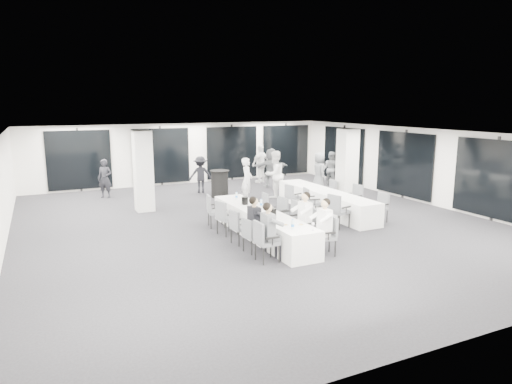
{
  "coord_description": "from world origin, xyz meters",
  "views": [
    {
      "loc": [
        -5.99,
        -12.59,
        3.71
      ],
      "look_at": [
        -0.09,
        -0.2,
        1.03
      ],
      "focal_mm": 32.0,
      "sensor_mm": 36.0,
      "label": 1
    }
  ],
  "objects_px": {
    "chair_side_left_near": "(337,209)",
    "standing_guest_e": "(319,169)",
    "chair_main_right_near": "(328,233)",
    "ice_bucket_near": "(272,213)",
    "standing_guest_b": "(275,171)",
    "banquet_table_side": "(325,201)",
    "standing_guest_d": "(261,161)",
    "chair_main_left_fourth": "(225,216)",
    "chair_main_left_far": "(214,209)",
    "chair_side_right_near": "(380,205)",
    "chair_side_left_mid": "(310,200)",
    "standing_guest_g": "(105,176)",
    "ice_bucket_far": "(245,201)",
    "chair_side_left_far": "(292,195)",
    "standing_guest_h": "(331,166)",
    "banquet_table_main": "(261,224)",
    "standing_guest_a": "(247,177)",
    "chair_main_left_second": "(251,233)",
    "chair_main_right_second": "(308,224)",
    "chair_main_right_mid": "(291,216)",
    "standing_guest_f": "(271,165)",
    "chair_side_right_far": "(330,190)",
    "chair_main_left_near": "(264,239)",
    "cocktail_table": "(220,184)",
    "chair_main_right_fourth": "(279,211)",
    "chair_main_right_far": "(262,205)",
    "chair_main_left_mid": "(238,225)",
    "chair_side_right_mid": "(355,197)",
    "standing_guest_c": "(200,172)"
  },
  "relations": [
    {
      "from": "standing_guest_c",
      "to": "ice_bucket_near",
      "type": "relative_size",
      "value": 6.35
    },
    {
      "from": "banquet_table_main",
      "to": "chair_main_right_mid",
      "type": "distance_m",
      "value": 0.88
    },
    {
      "from": "banquet_table_side",
      "to": "chair_main_right_second",
      "type": "bearing_deg",
      "value": -130.61
    },
    {
      "from": "chair_main_left_mid",
      "to": "standing_guest_a",
      "type": "bearing_deg",
      "value": 143.98
    },
    {
      "from": "banquet_table_main",
      "to": "chair_side_left_near",
      "type": "height_order",
      "value": "chair_side_left_near"
    },
    {
      "from": "chair_main_left_fourth",
      "to": "standing_guest_f",
      "type": "xyz_separation_m",
      "value": [
        4.68,
        6.19,
        0.43
      ]
    },
    {
      "from": "standing_guest_b",
      "to": "chair_main_right_near",
      "type": "bearing_deg",
      "value": 57.38
    },
    {
      "from": "banquet_table_main",
      "to": "standing_guest_a",
      "type": "relative_size",
      "value": 2.61
    },
    {
      "from": "banquet_table_main",
      "to": "ice_bucket_far",
      "type": "relative_size",
      "value": 22.39
    },
    {
      "from": "banquet_table_side",
      "to": "standing_guest_e",
      "type": "xyz_separation_m",
      "value": [
        1.93,
        3.35,
        0.56
      ]
    },
    {
      "from": "chair_main_left_far",
      "to": "standing_guest_f",
      "type": "bearing_deg",
      "value": 148.48
    },
    {
      "from": "chair_main_right_near",
      "to": "ice_bucket_near",
      "type": "xyz_separation_m",
      "value": [
        -0.93,
        1.24,
        0.34
      ]
    },
    {
      "from": "chair_main_right_fourth",
      "to": "chair_main_right_far",
      "type": "distance_m",
      "value": 1.17
    },
    {
      "from": "chair_main_right_second",
      "to": "standing_guest_f",
      "type": "distance_m",
      "value": 8.54
    },
    {
      "from": "chair_side_left_mid",
      "to": "standing_guest_b",
      "type": "relative_size",
      "value": 0.46
    },
    {
      "from": "chair_side_left_far",
      "to": "banquet_table_side",
      "type": "bearing_deg",
      "value": 29.64
    },
    {
      "from": "chair_side_right_far",
      "to": "standing_guest_g",
      "type": "relative_size",
      "value": 0.53
    },
    {
      "from": "chair_main_right_near",
      "to": "standing_guest_b",
      "type": "relative_size",
      "value": 0.46
    },
    {
      "from": "banquet_table_side",
      "to": "standing_guest_d",
      "type": "bearing_deg",
      "value": 84.34
    },
    {
      "from": "chair_side_right_far",
      "to": "standing_guest_f",
      "type": "height_order",
      "value": "standing_guest_f"
    },
    {
      "from": "ice_bucket_near",
      "to": "ice_bucket_far",
      "type": "distance_m",
      "value": 1.82
    },
    {
      "from": "chair_main_right_second",
      "to": "chair_side_right_near",
      "type": "bearing_deg",
      "value": -67.07
    },
    {
      "from": "banquet_table_side",
      "to": "chair_side_right_mid",
      "type": "bearing_deg",
      "value": -33.01
    },
    {
      "from": "banquet_table_main",
      "to": "chair_main_left_far",
      "type": "relative_size",
      "value": 5.03
    },
    {
      "from": "chair_side_left_near",
      "to": "standing_guest_e",
      "type": "relative_size",
      "value": 0.55
    },
    {
      "from": "chair_main_left_far",
      "to": "chair_side_right_near",
      "type": "height_order",
      "value": "chair_main_left_far"
    },
    {
      "from": "chair_main_left_second",
      "to": "banquet_table_side",
      "type": "bearing_deg",
      "value": 114.23
    },
    {
      "from": "chair_main_left_fourth",
      "to": "chair_main_right_near",
      "type": "bearing_deg",
      "value": 16.59
    },
    {
      "from": "standing_guest_g",
      "to": "chair_side_right_mid",
      "type": "bearing_deg",
      "value": -9.14
    },
    {
      "from": "standing_guest_g",
      "to": "ice_bucket_far",
      "type": "height_order",
      "value": "standing_guest_g"
    },
    {
      "from": "chair_side_right_mid",
      "to": "ice_bucket_far",
      "type": "height_order",
      "value": "same"
    },
    {
      "from": "chair_main_left_second",
      "to": "standing_guest_b",
      "type": "height_order",
      "value": "standing_guest_b"
    },
    {
      "from": "chair_side_right_near",
      "to": "standing_guest_b",
      "type": "relative_size",
      "value": 0.44
    },
    {
      "from": "chair_main_left_second",
      "to": "ice_bucket_near",
      "type": "distance_m",
      "value": 0.87
    },
    {
      "from": "chair_main_right_fourth",
      "to": "standing_guest_g",
      "type": "relative_size",
      "value": 0.55
    },
    {
      "from": "chair_main_right_far",
      "to": "standing_guest_b",
      "type": "xyz_separation_m",
      "value": [
        2.08,
        3.06,
        0.55
      ]
    },
    {
      "from": "banquet_table_side",
      "to": "chair_main_left_near",
      "type": "height_order",
      "value": "chair_main_left_near"
    },
    {
      "from": "standing_guest_g",
      "to": "ice_bucket_far",
      "type": "xyz_separation_m",
      "value": [
        3.14,
        -6.58,
        -0.01
      ]
    },
    {
      "from": "chair_main_left_fourth",
      "to": "chair_main_right_mid",
      "type": "distance_m",
      "value": 1.87
    },
    {
      "from": "standing_guest_g",
      "to": "ice_bucket_near",
      "type": "bearing_deg",
      "value": -38.12
    },
    {
      "from": "chair_main_right_near",
      "to": "chair_side_left_mid",
      "type": "relative_size",
      "value": 1.0
    },
    {
      "from": "chair_side_left_far",
      "to": "standing_guest_h",
      "type": "bearing_deg",
      "value": 116.42
    },
    {
      "from": "chair_main_left_near",
      "to": "standing_guest_b",
      "type": "height_order",
      "value": "standing_guest_b"
    },
    {
      "from": "chair_side_right_near",
      "to": "standing_guest_d",
      "type": "height_order",
      "value": "standing_guest_d"
    },
    {
      "from": "chair_side_left_far",
      "to": "chair_side_right_mid",
      "type": "bearing_deg",
      "value": 35.77
    },
    {
      "from": "banquet_table_main",
      "to": "chair_main_right_second",
      "type": "xyz_separation_m",
      "value": [
        0.84,
        -1.14,
        0.19
      ]
    },
    {
      "from": "chair_main_right_mid",
      "to": "standing_guest_g",
      "type": "height_order",
      "value": "standing_guest_g"
    },
    {
      "from": "cocktail_table",
      "to": "standing_guest_b",
      "type": "xyz_separation_m",
      "value": [
        1.95,
        -1.0,
        0.51
      ]
    },
    {
      "from": "chair_main_right_mid",
      "to": "standing_guest_h",
      "type": "bearing_deg",
      "value": -38.11
    },
    {
      "from": "chair_main_left_second",
      "to": "standing_guest_d",
      "type": "xyz_separation_m",
      "value": [
        4.79,
        9.2,
        0.51
      ]
    }
  ]
}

